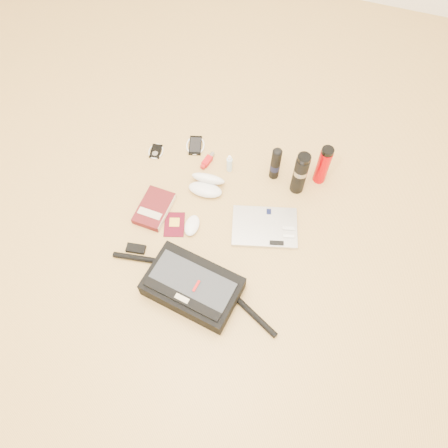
# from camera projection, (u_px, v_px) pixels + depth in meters

# --- Properties ---
(ground) EXTENTS (4.00, 4.00, 0.00)m
(ground) POSITION_uv_depth(u_px,v_px,m) (214.00, 241.00, 2.05)
(ground) COLOR tan
(ground) RESTS_ON ground
(messenger_bag) EXTENTS (0.81, 0.30, 0.11)m
(messenger_bag) POSITION_uv_depth(u_px,v_px,m) (192.00, 286.00, 1.89)
(messenger_bag) COLOR black
(messenger_bag) RESTS_ON ground
(laptop) EXTENTS (0.35, 0.29, 0.03)m
(laptop) POSITION_uv_depth(u_px,v_px,m) (265.00, 227.00, 2.07)
(laptop) COLOR #B6B7B9
(laptop) RESTS_ON ground
(book) EXTENTS (0.15, 0.22, 0.04)m
(book) POSITION_uv_depth(u_px,v_px,m) (154.00, 208.00, 2.11)
(book) COLOR #4D1013
(book) RESTS_ON ground
(passport) EXTENTS (0.13, 0.16, 0.01)m
(passport) POSITION_uv_depth(u_px,v_px,m) (174.00, 224.00, 2.09)
(passport) COLOR #4A0514
(passport) RESTS_ON ground
(mouse) EXTENTS (0.08, 0.12, 0.04)m
(mouse) POSITION_uv_depth(u_px,v_px,m) (192.00, 225.00, 2.07)
(mouse) COLOR white
(mouse) RESTS_ON ground
(sunglasses_case) EXTENTS (0.18, 0.15, 0.10)m
(sunglasses_case) POSITION_uv_depth(u_px,v_px,m) (207.00, 184.00, 2.16)
(sunglasses_case) COLOR silver
(sunglasses_case) RESTS_ON ground
(ipod) EXTENTS (0.09, 0.10, 0.01)m
(ipod) POSITION_uv_depth(u_px,v_px,m) (156.00, 151.00, 2.29)
(ipod) COLOR black
(ipod) RESTS_ON ground
(phone) EXTENTS (0.12, 0.14, 0.01)m
(phone) POSITION_uv_depth(u_px,v_px,m) (195.00, 145.00, 2.31)
(phone) COLOR black
(phone) RESTS_ON ground
(inhaler) EXTENTS (0.05, 0.11, 0.03)m
(inhaler) POSITION_uv_depth(u_px,v_px,m) (208.00, 161.00, 2.25)
(inhaler) COLOR #AE1015
(inhaler) RESTS_ON ground
(spray_bottle) EXTENTS (0.04, 0.04, 0.11)m
(spray_bottle) POSITION_uv_depth(u_px,v_px,m) (229.00, 164.00, 2.20)
(spray_bottle) COLOR #B9DCF2
(spray_bottle) RESTS_ON ground
(aerosol_can) EXTENTS (0.05, 0.05, 0.21)m
(aerosol_can) POSITION_uv_depth(u_px,v_px,m) (276.00, 163.00, 2.14)
(aerosol_can) COLOR black
(aerosol_can) RESTS_ON ground
(thermos_black) EXTENTS (0.08, 0.08, 0.26)m
(thermos_black) POSITION_uv_depth(u_px,v_px,m) (300.00, 173.00, 2.07)
(thermos_black) COLOR black
(thermos_black) RESTS_ON ground
(thermos_red) EXTENTS (0.08, 0.08, 0.24)m
(thermos_red) POSITION_uv_depth(u_px,v_px,m) (323.00, 165.00, 2.11)
(thermos_red) COLOR #BB0005
(thermos_red) RESTS_ON ground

